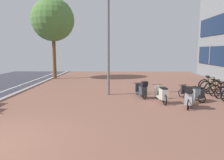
{
  "coord_description": "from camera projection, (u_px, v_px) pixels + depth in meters",
  "views": [
    {
      "loc": [
        3.53,
        -5.23,
        2.52
      ],
      "look_at": [
        3.28,
        4.14,
        1.2
      ],
      "focal_mm": 33.83,
      "sensor_mm": 36.0,
      "label": 1
    }
  ],
  "objects": [
    {
      "name": "bicycle_rack_09",
      "position": [
        210.0,
        86.0,
        12.86
      ],
      "size": [
        1.41,
        0.48,
        1.01
      ],
      "color": "black",
      "rests_on": "ground"
    },
    {
      "name": "bicycle_rack_08",
      "position": [
        215.0,
        88.0,
        12.23
      ],
      "size": [
        1.32,
        0.48,
        0.97
      ],
      "color": "black",
      "rests_on": "ground"
    },
    {
      "name": "street_tree",
      "position": [
        53.0,
        20.0,
        18.34
      ],
      "size": [
        3.71,
        3.71,
        7.03
      ],
      "color": "brown",
      "rests_on": "ground"
    },
    {
      "name": "scooter_far",
      "position": [
        190.0,
        97.0,
        9.33
      ],
      "size": [
        0.97,
        1.65,
        1.04
      ],
      "color": "black",
      "rests_on": "ground"
    },
    {
      "name": "lamp_post",
      "position": [
        108.0,
        40.0,
        11.69
      ],
      "size": [
        0.2,
        0.52,
        5.55
      ],
      "color": "slate",
      "rests_on": "ground"
    },
    {
      "name": "bicycle_rack_10",
      "position": [
        210.0,
        85.0,
        13.48
      ],
      "size": [
        1.42,
        0.48,
        1.01
      ],
      "color": "black",
      "rests_on": "ground"
    },
    {
      "name": "bicycle_rack_07",
      "position": [
        220.0,
        91.0,
        11.6
      ],
      "size": [
        1.27,
        0.48,
        0.95
      ],
      "color": "black",
      "rests_on": "ground"
    },
    {
      "name": "scooter_extra",
      "position": [
        142.0,
        90.0,
        11.27
      ],
      "size": [
        0.66,
        1.62,
        0.97
      ],
      "color": "black",
      "rests_on": "ground"
    },
    {
      "name": "ground",
      "position": [
        38.0,
        147.0,
        5.59
      ],
      "size": [
        21.0,
        40.0,
        0.13
      ],
      "color": "#312D3B"
    },
    {
      "name": "scooter_near",
      "position": [
        194.0,
        93.0,
        10.66
      ],
      "size": [
        0.99,
        1.6,
        0.76
      ],
      "color": "black",
      "rests_on": "ground"
    },
    {
      "name": "scooter_mid",
      "position": [
        162.0,
        94.0,
        10.22
      ],
      "size": [
        0.54,
        1.79,
        0.81
      ],
      "color": "black",
      "rests_on": "ground"
    }
  ]
}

